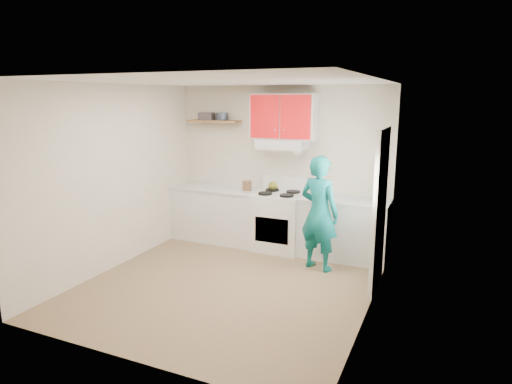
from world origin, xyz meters
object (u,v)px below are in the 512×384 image
at_px(crock, 247,186).
at_px(tin, 222,117).
at_px(stove, 279,222).
at_px(kettle, 273,186).
at_px(person, 319,213).

bearing_deg(crock, tin, 162.91).
bearing_deg(stove, kettle, 130.69).
relative_size(stove, person, 0.56).
xyz_separation_m(stove, tin, (-1.09, 0.16, 1.64)).
distance_m(stove, kettle, 0.61).
bearing_deg(kettle, person, -46.69).
relative_size(kettle, person, 0.10).
xyz_separation_m(stove, kettle, (-0.20, 0.23, 0.53)).
bearing_deg(person, stove, -17.53).
xyz_separation_m(kettle, crock, (-0.37, -0.23, 0.00)).
height_order(stove, kettle, kettle).
height_order(stove, person, person).
bearing_deg(stove, tin, 171.55).
xyz_separation_m(stove, person, (0.81, -0.55, 0.36)).
height_order(tin, crock, tin).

